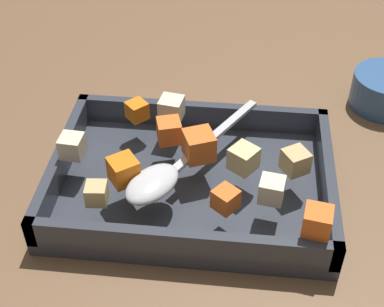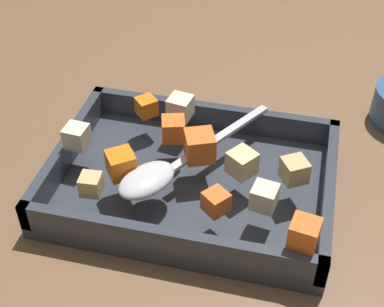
# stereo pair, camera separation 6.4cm
# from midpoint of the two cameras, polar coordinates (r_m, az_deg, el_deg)

# --- Properties ---
(ground_plane) EXTENTS (4.00, 4.00, 0.00)m
(ground_plane) POSITION_cam_midpoint_polar(r_m,az_deg,el_deg) (0.69, -4.04, -3.03)
(ground_plane) COLOR brown
(baking_dish) EXTENTS (0.33, 0.24, 0.05)m
(baking_dish) POSITION_cam_midpoint_polar(r_m,az_deg,el_deg) (0.67, -2.73, -3.05)
(baking_dish) COLOR #333842
(baking_dish) RESTS_ON ground_plane
(carrot_chunk_corner_se) EXTENTS (0.04, 0.04, 0.03)m
(carrot_chunk_corner_se) POSITION_cam_midpoint_polar(r_m,az_deg,el_deg) (0.64, -2.14, 0.72)
(carrot_chunk_corner_se) COLOR orange
(carrot_chunk_corner_se) RESTS_ON baking_dish
(carrot_chunk_center) EXTENTS (0.03, 0.03, 0.02)m
(carrot_chunk_center) POSITION_cam_midpoint_polar(r_m,az_deg,el_deg) (0.71, -8.25, 4.29)
(carrot_chunk_center) COLOR orange
(carrot_chunk_center) RESTS_ON baking_dish
(carrot_chunk_near_right) EXTENTS (0.03, 0.03, 0.03)m
(carrot_chunk_near_right) POSITION_cam_midpoint_polar(r_m,az_deg,el_deg) (0.56, 9.59, -7.01)
(carrot_chunk_near_right) COLOR orange
(carrot_chunk_near_right) RESTS_ON baking_dish
(carrot_chunk_front_center) EXTENTS (0.03, 0.03, 0.02)m
(carrot_chunk_front_center) POSITION_cam_midpoint_polar(r_m,az_deg,el_deg) (0.58, 0.33, -4.85)
(carrot_chunk_front_center) COLOR orange
(carrot_chunk_front_center) RESTS_ON baking_dish
(carrot_chunk_corner_nw) EXTENTS (0.04, 0.04, 0.03)m
(carrot_chunk_corner_nw) POSITION_cam_midpoint_polar(r_m,az_deg,el_deg) (0.62, -9.98, -1.83)
(carrot_chunk_corner_nw) COLOR orange
(carrot_chunk_corner_nw) RESTS_ON baking_dish
(carrot_chunk_mid_right) EXTENTS (0.03, 0.03, 0.03)m
(carrot_chunk_mid_right) POSITION_cam_midpoint_polar(r_m,az_deg,el_deg) (0.67, -5.11, 2.23)
(carrot_chunk_mid_right) COLOR orange
(carrot_chunk_mid_right) RESTS_ON baking_dish
(potato_chunk_near_spoon) EXTENTS (0.04, 0.04, 0.03)m
(potato_chunk_near_spoon) POSITION_cam_midpoint_polar(r_m,az_deg,el_deg) (0.63, 2.41, -0.64)
(potato_chunk_near_spoon) COLOR #E0CC89
(potato_chunk_near_spoon) RESTS_ON baking_dish
(potato_chunk_far_right) EXTENTS (0.02, 0.02, 0.02)m
(potato_chunk_far_right) POSITION_cam_midpoint_polar(r_m,az_deg,el_deg) (0.60, -12.78, -4.15)
(potato_chunk_far_right) COLOR tan
(potato_chunk_far_right) RESTS_ON baking_dish
(potato_chunk_far_left) EXTENTS (0.04, 0.04, 0.03)m
(potato_chunk_far_left) POSITION_cam_midpoint_polar(r_m,az_deg,el_deg) (0.63, 7.72, -0.91)
(potato_chunk_far_left) COLOR tan
(potato_chunk_far_left) RESTS_ON baking_dish
(potato_chunk_corner_sw) EXTENTS (0.03, 0.03, 0.03)m
(potato_chunk_corner_sw) POSITION_cam_midpoint_polar(r_m,az_deg,el_deg) (0.70, -4.73, 4.52)
(potato_chunk_corner_sw) COLOR beige
(potato_chunk_corner_sw) RESTS_ON baking_dish
(potato_chunk_near_left) EXTENTS (0.03, 0.03, 0.03)m
(potato_chunk_near_left) POSITION_cam_midpoint_polar(r_m,az_deg,el_deg) (0.59, 5.14, -3.87)
(potato_chunk_near_left) COLOR beige
(potato_chunk_near_left) RESTS_ON baking_dish
(parsnip_chunk_under_handle) EXTENTS (0.03, 0.03, 0.03)m
(parsnip_chunk_under_handle) POSITION_cam_midpoint_polar(r_m,az_deg,el_deg) (0.67, -14.91, 0.62)
(parsnip_chunk_under_handle) COLOR beige
(parsnip_chunk_under_handle) RESTS_ON baking_dish
(serving_spoon) EXTENTS (0.15, 0.22, 0.02)m
(serving_spoon) POSITION_cam_midpoint_polar(r_m,az_deg,el_deg) (0.61, -6.24, -2.59)
(serving_spoon) COLOR silver
(serving_spoon) RESTS_ON baking_dish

